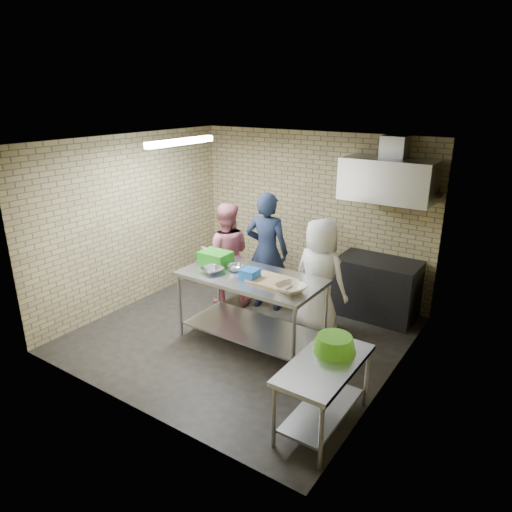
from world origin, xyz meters
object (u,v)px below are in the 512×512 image
at_px(prep_table, 251,309).
at_px(bottle_green, 423,187).
at_px(blue_tub, 250,274).
at_px(woman_pink, 226,254).
at_px(woman_white, 320,277).
at_px(side_counter, 323,394).
at_px(man_navy, 267,252).
at_px(bottle_red, 395,183).
at_px(green_crate, 215,257).
at_px(stove, 377,288).
at_px(green_basin, 334,344).

height_order(prep_table, bottle_green, bottle_green).
relative_size(blue_tub, woman_pink, 0.13).
height_order(blue_tub, woman_pink, woman_pink).
relative_size(prep_table, woman_white, 1.15).
bearing_deg(side_counter, bottle_green, 90.00).
height_order(side_counter, man_navy, man_navy).
relative_size(prep_table, bottle_red, 10.72).
bearing_deg(man_navy, green_crate, 59.09).
bearing_deg(prep_table, woman_white, 49.74).
relative_size(stove, man_navy, 0.64).
height_order(bottle_green, woman_pink, bottle_green).
xyz_separation_m(green_crate, bottle_green, (2.30, 1.83, 0.96)).
xyz_separation_m(prep_table, blue_tub, (0.05, -0.10, 0.55)).
xyz_separation_m(bottle_red, woman_white, (-0.56, -1.19, -1.19)).
bearing_deg(woman_pink, man_navy, 164.60).
xyz_separation_m(bottle_red, woman_pink, (-2.24, -1.15, -1.20)).
bearing_deg(side_counter, woman_white, 118.14).
height_order(green_basin, bottle_red, bottle_red).
height_order(prep_table, side_counter, prep_table).
height_order(bottle_red, woman_pink, bottle_red).
bearing_deg(bottle_green, bottle_red, 180.00).
xyz_separation_m(prep_table, bottle_red, (1.20, 1.95, 1.55)).
distance_m(prep_table, woman_pink, 1.36).
bearing_deg(woman_pink, blue_tub, 106.06).
bearing_deg(bottle_green, blue_tub, -127.12).
bearing_deg(side_counter, bottle_red, 97.62).
relative_size(green_crate, woman_pink, 0.26).
xyz_separation_m(blue_tub, woman_white, (0.59, 0.86, -0.19)).
bearing_deg(green_basin, green_crate, 158.31).
bearing_deg(stove, bottle_green, 28.07).
bearing_deg(stove, blue_tub, -121.34).
xyz_separation_m(prep_table, man_navy, (-0.40, 1.02, 0.46)).
xyz_separation_m(side_counter, blue_tub, (-1.55, 0.94, 0.66)).
height_order(green_basin, woman_white, woman_white).
bearing_deg(bottle_green, woman_white, -128.84).
distance_m(prep_table, man_navy, 1.19).
distance_m(stove, woman_pink, 2.41).
bearing_deg(green_basin, woman_pink, 148.82).
bearing_deg(green_crate, blue_tub, -16.35).
distance_m(green_basin, man_navy, 2.69).
xyz_separation_m(blue_tub, bottle_green, (1.55, 2.05, 0.98)).
bearing_deg(side_counter, green_crate, 153.31).
distance_m(prep_table, green_crate, 0.91).
relative_size(prep_table, blue_tub, 9.00).
xyz_separation_m(prep_table, green_crate, (-0.70, 0.12, 0.57)).
height_order(side_counter, bottle_red, bottle_red).
relative_size(bottle_green, man_navy, 0.08).
distance_m(blue_tub, bottle_green, 2.75).
distance_m(prep_table, woman_white, 1.06).
distance_m(green_crate, man_navy, 0.95).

